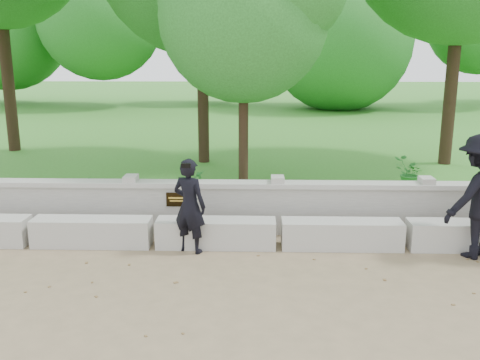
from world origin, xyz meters
name	(u,v)px	position (x,y,z in m)	size (l,w,h in m)	color
ground	(127,299)	(0.00, 0.00, 0.00)	(80.00, 80.00, 0.00)	#8C7856
lawn	(213,130)	(0.00, 14.00, 0.12)	(40.00, 22.00, 0.25)	#397325
concrete_bench	(154,232)	(0.00, 1.90, 0.22)	(11.90, 0.45, 0.45)	beige
parapet_wall	(161,206)	(0.00, 2.60, 0.46)	(12.50, 0.35, 0.90)	#B7B4AC
man_main	(190,206)	(0.61, 1.67, 0.74)	(0.64, 0.61, 1.49)	black
visitor_mid	(480,196)	(4.98, 1.60, 0.95)	(1.41, 1.19, 1.90)	black
tree_near_right	(244,3)	(1.39, 4.10, 3.91)	(3.18, 3.18, 5.26)	#382619
shrub_b	(87,192)	(-1.49, 3.30, 0.51)	(0.29, 0.23, 0.52)	#29782D
shrub_c	(409,173)	(4.84, 4.78, 0.58)	(0.59, 0.52, 0.66)	#29782D
shrub_d	(200,184)	(0.53, 3.94, 0.53)	(0.31, 0.28, 0.56)	#29782D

